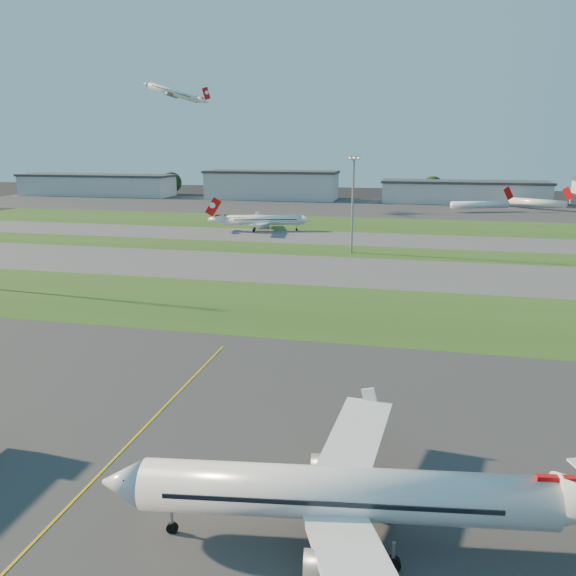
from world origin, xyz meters
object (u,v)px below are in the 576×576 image
(airliner_taxiing, at_px, (262,220))
(mini_jet_far, at_px, (537,202))
(airliner_parked, at_px, (348,495))
(mini_jet_near, at_px, (480,205))
(light_mast_centre, at_px, (353,198))

(airliner_taxiing, bearing_deg, mini_jet_far, -153.17)
(airliner_parked, distance_m, airliner_taxiing, 156.45)
(airliner_parked, xyz_separation_m, mini_jet_far, (58.16, 240.25, -0.76))
(mini_jet_near, bearing_deg, light_mast_centre, -132.76)
(light_mast_centre, bearing_deg, mini_jet_near, 67.82)
(mini_jet_near, xyz_separation_m, mini_jet_far, (26.60, 16.10, 0.00))
(airliner_parked, height_order, mini_jet_near, airliner_parked)
(airliner_taxiing, height_order, mini_jet_near, airliner_taxiing)
(mini_jet_near, height_order, light_mast_centre, light_mast_centre)
(airliner_taxiing, height_order, light_mast_centre, light_mast_centre)
(airliner_taxiing, xyz_separation_m, mini_jet_far, (105.28, 91.07, -0.34))
(mini_jet_near, distance_m, light_mast_centre, 117.80)
(mini_jet_near, bearing_deg, mini_jet_far, 10.59)
(airliner_parked, bearing_deg, airliner_taxiing, 99.53)
(mini_jet_far, bearing_deg, airliner_parked, -70.58)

